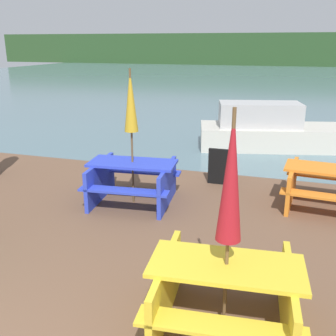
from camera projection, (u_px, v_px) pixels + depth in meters
The scene contains 9 objects.
water at pixel (261, 79), 31.93m from camera, with size 60.00×50.00×0.00m.
far_treeline at pixel (275, 49), 49.51m from camera, with size 80.00×1.60×4.00m.
picnic_table_yellow at pixel (225, 290), 3.96m from camera, with size 1.64×1.51×0.75m.
picnic_table_blue at pixel (133, 178), 7.19m from camera, with size 1.69×1.53×0.78m.
picnic_table_orange at pixel (335, 185), 6.91m from camera, with size 1.83×1.52×0.74m.
umbrella_crimson at pixel (231, 179), 3.60m from camera, with size 0.25×0.25×2.30m.
umbrella_gold at pixel (131, 102), 6.76m from camera, with size 0.24×0.24×2.42m.
boat at pixel (283, 132), 10.94m from camera, with size 5.20×2.57×1.26m.
signboard at pixel (222, 167), 8.14m from camera, with size 0.55×0.08×0.75m.
Camera 1 is at (2.43, -1.28, 2.83)m, focal length 42.00 mm.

